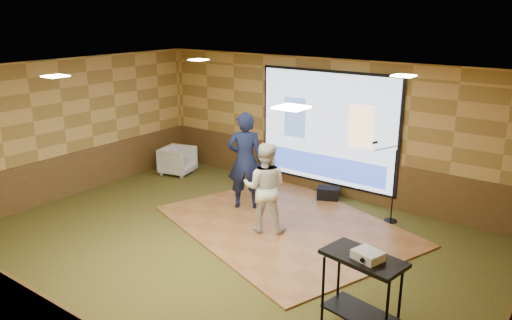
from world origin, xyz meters
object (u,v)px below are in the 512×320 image
Objects in this scene: player_right at (265,187)px; projector at (368,255)px; banquet_chair at (178,160)px; projector_screen at (327,130)px; duffel_bag at (328,194)px; player_left at (245,161)px; av_table at (362,278)px; dance_floor at (285,226)px; mic_stand at (390,197)px.

projector is (2.80, -1.78, 0.25)m from player_right.
player_right is 2.20× the size of banquet_chair.
projector_screen is 7.16× the size of duffel_bag.
projector is 0.44× the size of banquet_chair.
projector_screen is at bearing 129.48° from duffel_bag.
av_table is (3.71, -2.43, -0.27)m from player_left.
dance_floor is 1.58m from player_left.
dance_floor is 5.84× the size of banquet_chair.
player_right is at bearing 110.95° from player_left.
player_right is (0.09, -2.44, -0.60)m from projector_screen.
projector_screen reaches higher than dance_floor.
dance_floor is at bearing -82.20° from projector_screen.
dance_floor is (0.28, -2.03, -1.46)m from projector_screen.
av_table is 0.37m from projector.
projector_screen is at bearing -114.35° from player_right.
projector reaches higher than dance_floor.
mic_stand is at bearing 43.90° from dance_floor.
duffel_bag is at bearing 164.15° from mic_stand.
av_table is at bearing -56.55° from duffel_bag.
banquet_chair is (-6.47, 3.22, -0.42)m from av_table.
dance_floor is 2.66× the size of player_right.
projector_screen is 5.09m from av_table.
player_left is 1.28× the size of mic_stand.
projector is at bearing 112.86° from player_left.
player_left is at bearing -61.46° from player_right.
player_right is 3.62× the size of duffel_bag.
av_table reaches higher than dance_floor.
projector is at bearing -55.62° from projector_screen.
player_left reaches higher than player_right.
av_table is 3.74m from mic_stand.
player_left is 2.94m from mic_stand.
duffel_bag is (-2.61, 3.89, -0.98)m from projector.
av_table is at bearing 166.45° from projector.
av_table is 4.65m from duffel_bag.
av_table is (2.73, -1.74, -0.10)m from player_right.
player_right is (-0.19, -0.41, 0.86)m from dance_floor.
dance_floor is 1.70m from duffel_bag.
player_right reaches higher than duffel_bag.
duffel_bag is at bearing 90.13° from dance_floor.
dance_floor is 4.09m from banquet_chair.
duffel_bag reaches higher than dance_floor.
projector_screen reaches higher than av_table.
player_right is 5.03× the size of projector.
player_left reaches higher than banquet_chair.
duffel_bag is at bearing -121.46° from player_right.
mic_stand is at bearing -99.92° from banquet_chair.
projector is at bearing -77.86° from mic_stand.
duffel_bag is (1.17, 1.42, -0.89)m from player_left.
banquet_chair is (-3.65, -0.96, -1.13)m from projector_screen.
mic_stand is (1.48, 1.42, 0.48)m from dance_floor.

